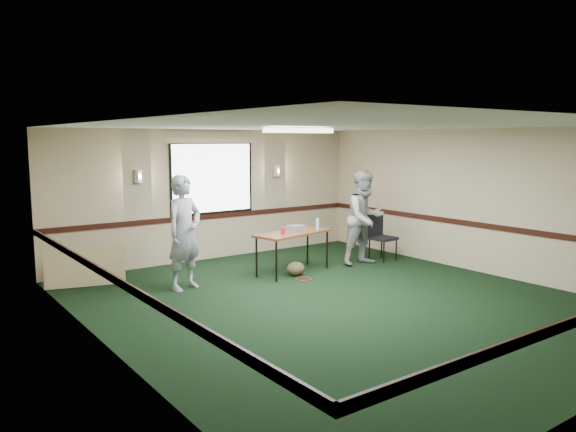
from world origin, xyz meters
TOP-DOWN VIEW (x-y plane):
  - ground at (0.00, 0.00)m, footprint 8.00×8.00m
  - room_shell at (0.00, 2.12)m, footprint 8.00×8.02m
  - folding_table at (0.60, 1.96)m, footprint 1.65×0.92m
  - projector at (0.72, 2.05)m, footprint 0.39×0.36m
  - game_console at (0.95, 2.18)m, footprint 0.23×0.22m
  - red_cup at (0.30, 1.87)m, footprint 0.08×0.08m
  - water_bottle at (1.15, 1.92)m, footprint 0.06×0.06m
  - duffel_bag at (0.49, 1.74)m, footprint 0.43×0.37m
  - cable_coil at (0.45, 1.44)m, footprint 0.33×0.33m
  - folded_table at (-2.86, 3.26)m, footprint 1.32×0.54m
  - conference_chair at (2.76, 1.85)m, footprint 0.50×0.52m
  - person_left at (-1.56, 2.08)m, footprint 0.81×0.66m
  - person_right at (2.19, 1.70)m, footprint 0.94×0.75m

SIDE VIEW (x-z plane):
  - ground at x=0.00m, z-range 0.00..0.00m
  - cable_coil at x=0.45m, z-range 0.00..0.01m
  - duffel_bag at x=0.49m, z-range 0.00..0.26m
  - folded_table at x=-2.86m, z-range 0.00..0.67m
  - conference_chair at x=2.76m, z-range 0.08..1.03m
  - folding_table at x=0.60m, z-range 0.33..1.11m
  - game_console at x=0.95m, z-range 0.78..0.82m
  - projector at x=0.72m, z-range 0.78..0.88m
  - red_cup at x=0.30m, z-range 0.78..0.90m
  - water_bottle at x=1.15m, z-range 0.78..0.99m
  - person_right at x=2.19m, z-range 0.00..1.88m
  - person_left at x=-1.56m, z-range 0.00..1.91m
  - room_shell at x=0.00m, z-range -2.42..5.58m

